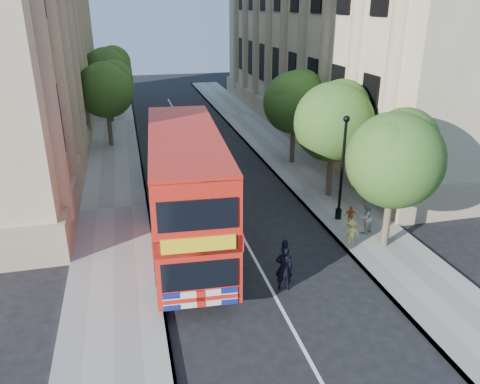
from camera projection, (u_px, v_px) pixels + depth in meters
ground at (280, 305)px, 16.64m from camera, size 120.00×120.00×0.00m
pavement_right at (320, 189)px, 26.90m from camera, size 3.50×80.00×0.12m
pavement_left at (115, 209)px, 24.36m from camera, size 3.50×80.00×0.12m
building_right at (352, 17)px, 37.94m from camera, size 12.00×38.00×18.00m
tree_right_near at (396, 155)px, 19.08m from camera, size 4.00×4.00×6.08m
tree_right_mid at (335, 118)px, 24.40m from camera, size 4.20×4.20×6.37m
tree_right_far at (295, 99)px, 29.86m from camera, size 4.00×4.00×6.15m
tree_left_far at (106, 87)px, 33.50m from camera, size 4.00×4.00×6.30m
tree_left_back at (108, 69)px, 40.61m from camera, size 4.20×4.20×6.65m
lamp_post at (342, 173)px, 22.21m from camera, size 0.32×0.32×5.16m
double_decker_bus at (187, 187)px, 19.78m from camera, size 3.54×11.00×5.01m
box_van at (176, 156)px, 28.70m from camera, size 2.24×4.73×2.63m
police_constable at (284, 268)px, 17.31m from camera, size 0.76×0.62×1.80m
woman_pedestrian at (366, 217)px, 21.41m from camera, size 0.94×0.85×1.60m
child_a at (351, 215)px, 22.24m from camera, size 0.62×0.37×1.00m
child_b at (351, 232)px, 20.47m from camera, size 0.80×0.54×1.14m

